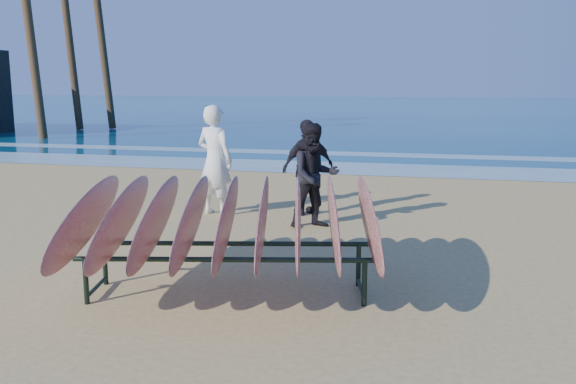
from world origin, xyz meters
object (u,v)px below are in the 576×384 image
Objects in this scene: surfboard_rack at (227,220)px; person_dark_a at (315,176)px; person_white at (215,160)px; person_dark_b at (308,167)px.

surfboard_rack is 2.15× the size of person_dark_a.
surfboard_rack is 3.41m from person_dark_a.
person_white is 1.15× the size of person_dark_b.
person_white is (-1.61, 3.98, 0.13)m from surfboard_rack.
person_dark_b is at bearing 76.41° from person_dark_a.
person_white is at bearing 132.01° from person_dark_a.
person_dark_a is at bearing 67.14° from person_dark_b.
person_white reaches higher than surfboard_rack.
surfboard_rack is 1.87× the size of person_white.
surfboard_rack is at bearing 129.55° from person_white.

